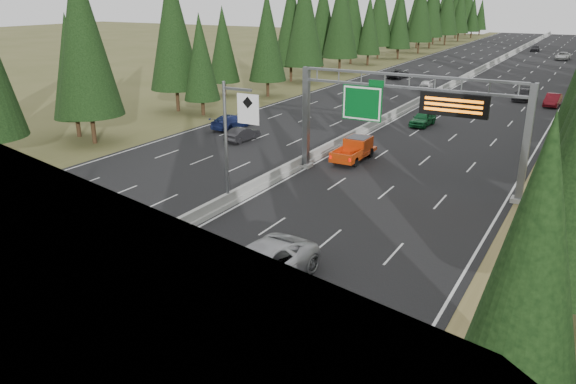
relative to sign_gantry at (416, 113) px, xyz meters
The scene contains 17 objects.
road 46.29m from the sign_gantry, 101.18° to the left, with size 32.00×260.00×0.08m, color black.
shoulder_left 52.70m from the sign_gantry, 120.63° to the left, with size 3.60×260.00×0.06m, color #4C4F25.
median_barrier 46.25m from the sign_gantry, 101.18° to the left, with size 0.70×260.00×0.85m.
sign_gantry is the anchor object (origin of this frame).
hov_sign_pole 12.96m from the sign_gantry, 130.04° to the right, with size 2.80×0.50×8.00m.
tree_row_left 50.14m from the sign_gantry, 128.41° to the left, with size 12.13×245.05×18.70m.
silver_minivan 18.23m from the sign_gantry, 95.04° to the right, with size 3.06×6.64×1.85m, color #A5A5A9.
red_pickup 8.48m from the sign_gantry, 145.12° to the left, with size 1.95×5.45×1.78m.
car_ahead_green 20.27m from the sign_gantry, 104.52° to the left, with size 1.72×4.27×1.46m, color #155D2E.
car_ahead_dkred 38.04m from the sign_gantry, 81.50° to the left, with size 1.59×4.56×1.50m, color #5E0D15.
car_ahead_dkgrey 40.16m from the sign_gantry, 87.36° to the left, with size 1.99×4.90×1.42m, color black.
car_ahead_white 93.55m from the sign_gantry, 88.83° to the left, with size 2.50×5.42×1.51m, color silver.
car_ahead_far 109.29m from the sign_gantry, 92.84° to the left, with size 1.79×4.44×1.51m, color black.
car_onc_near 18.77m from the sign_gantry, 165.31° to the left, with size 1.35×3.88×1.28m, color black.
car_onc_blue 23.42m from the sign_gantry, 159.09° to the left, with size 2.00×4.92×1.43m, color navy.
car_onc_white 44.20m from the sign_gantry, 105.20° to the left, with size 1.53×3.80×1.30m, color silver.
car_onc_far 54.60m from the sign_gantry, 110.14° to the left, with size 2.28×4.95×1.37m, color black.
Camera 1 is at (20.19, -2.56, 13.08)m, focal length 35.00 mm.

